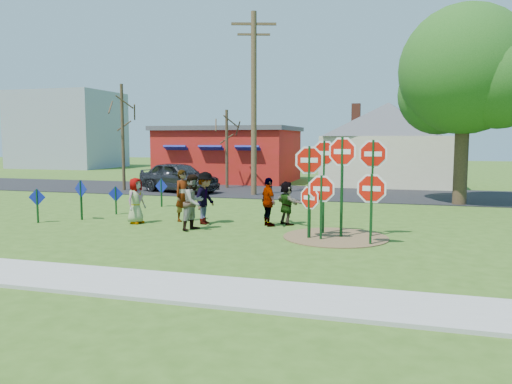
# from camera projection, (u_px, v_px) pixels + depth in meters

# --- Properties ---
(ground) EXTENTS (120.00, 120.00, 0.00)m
(ground) POSITION_uv_depth(u_px,v_px,m) (210.00, 225.00, 17.43)
(ground) COLOR #335317
(ground) RESTS_ON ground
(sidewalk) EXTENTS (22.00, 1.80, 0.08)m
(sidewalk) POSITION_uv_depth(u_px,v_px,m) (86.00, 279.00, 10.55)
(sidewalk) COLOR #9E9E99
(sidewalk) RESTS_ON ground
(road) EXTENTS (120.00, 7.50, 0.04)m
(road) POSITION_uv_depth(u_px,v_px,m) (284.00, 192.00, 28.42)
(road) COLOR black
(road) RESTS_ON ground
(dirt_patch) EXTENTS (3.20, 3.20, 0.03)m
(dirt_patch) POSITION_uv_depth(u_px,v_px,m) (336.00, 237.00, 15.23)
(dirt_patch) COLOR brown
(dirt_patch) RESTS_ON ground
(red_building) EXTENTS (9.40, 7.69, 3.90)m
(red_building) POSITION_uv_depth(u_px,v_px,m) (230.00, 154.00, 35.94)
(red_building) COLOR #A11D10
(red_building) RESTS_ON ground
(cream_house) EXTENTS (9.40, 9.40, 6.50)m
(cream_house) POSITION_uv_depth(u_px,v_px,m) (388.00, 140.00, 32.80)
(cream_house) COLOR beige
(cream_house) RESTS_ON ground
(distant_building) EXTENTS (10.00, 8.00, 8.00)m
(distant_building) POSITION_uv_depth(u_px,v_px,m) (68.00, 130.00, 53.41)
(distant_building) COLOR #8C939E
(distant_building) RESTS_ON ground
(stop_sign_a) EXTENTS (0.84, 0.48, 1.72)m
(stop_sign_a) POSITION_uv_depth(u_px,v_px,m) (310.00, 201.00, 14.95)
(stop_sign_a) COLOR #103C17
(stop_sign_a) RESTS_ON ground
(stop_sign_b) EXTENTS (1.06, 0.07, 3.09)m
(stop_sign_b) POSITION_uv_depth(u_px,v_px,m) (324.00, 163.00, 15.58)
(stop_sign_b) COLOR #103C17
(stop_sign_b) RESTS_ON ground
(stop_sign_c) EXTENTS (1.16, 0.32, 3.22)m
(stop_sign_c) POSITION_uv_depth(u_px,v_px,m) (342.00, 163.00, 14.99)
(stop_sign_c) COLOR #103C17
(stop_sign_c) RESTS_ON ground
(stop_sign_d) EXTENTS (1.17, 0.13, 3.13)m
(stop_sign_d) POSITION_uv_depth(u_px,v_px,m) (373.00, 163.00, 15.14)
(stop_sign_d) COLOR #103C17
(stop_sign_d) RESTS_ON ground
(stop_sign_e) EXTENTS (1.09, 0.08, 2.08)m
(stop_sign_e) POSITION_uv_depth(u_px,v_px,m) (321.00, 194.00, 14.72)
(stop_sign_e) COLOR #103C17
(stop_sign_e) RESTS_ON ground
(stop_sign_f) EXTENTS (1.14, 0.09, 2.18)m
(stop_sign_f) POSITION_uv_depth(u_px,v_px,m) (371.00, 193.00, 14.02)
(stop_sign_f) COLOR #103C17
(stop_sign_f) RESTS_ON ground
(stop_sign_g) EXTENTS (1.13, 0.24, 2.95)m
(stop_sign_g) POSITION_uv_depth(u_px,v_px,m) (309.00, 170.00, 14.85)
(stop_sign_g) COLOR #103C17
(stop_sign_g) RESTS_ON ground
(blue_diamond_a) EXTENTS (0.62, 0.14, 1.24)m
(blue_diamond_a) POSITION_uv_depth(u_px,v_px,m) (37.00, 202.00, 17.85)
(blue_diamond_a) COLOR #103C17
(blue_diamond_a) RESTS_ON ground
(blue_diamond_b) EXTENTS (0.65, 0.22, 1.49)m
(blue_diamond_b) POSITION_uv_depth(u_px,v_px,m) (81.00, 195.00, 18.50)
(blue_diamond_b) COLOR #103C17
(blue_diamond_b) RESTS_ON ground
(blue_diamond_c) EXTENTS (0.62, 0.11, 1.13)m
(blue_diamond_c) POSITION_uv_depth(u_px,v_px,m) (116.00, 197.00, 19.89)
(blue_diamond_c) COLOR #103C17
(blue_diamond_c) RESTS_ON ground
(blue_diamond_d) EXTENTS (0.65, 0.16, 1.25)m
(blue_diamond_d) POSITION_uv_depth(u_px,v_px,m) (161.00, 190.00, 22.12)
(blue_diamond_d) COLOR #103C17
(blue_diamond_d) RESTS_ON ground
(person_a) EXTENTS (0.67, 0.89, 1.63)m
(person_a) POSITION_uv_depth(u_px,v_px,m) (136.00, 201.00, 17.72)
(person_a) COLOR #3A407F
(person_a) RESTS_ON ground
(person_b) EXTENTS (0.73, 0.82, 1.89)m
(person_b) POSITION_uv_depth(u_px,v_px,m) (183.00, 196.00, 18.21)
(person_b) COLOR #286B63
(person_b) RESTS_ON ground
(person_c) EXTENTS (0.92, 1.05, 1.85)m
(person_c) POSITION_uv_depth(u_px,v_px,m) (194.00, 202.00, 16.43)
(person_c) COLOR brown
(person_c) RESTS_ON ground
(person_d) EXTENTS (0.74, 1.22, 1.85)m
(person_d) POSITION_uv_depth(u_px,v_px,m) (205.00, 198.00, 17.60)
(person_d) COLOR #333238
(person_d) RESTS_ON ground
(person_e) EXTENTS (0.93, 1.03, 1.68)m
(person_e) POSITION_uv_depth(u_px,v_px,m) (269.00, 202.00, 17.14)
(person_e) COLOR #53345E
(person_e) RESTS_ON ground
(person_f) EXTENTS (1.32, 1.33, 1.53)m
(person_f) POSITION_uv_depth(u_px,v_px,m) (287.00, 203.00, 17.49)
(person_f) COLOR #225B2A
(person_f) RESTS_ON ground
(suv) EXTENTS (5.37, 3.58, 1.70)m
(suv) POSITION_uv_depth(u_px,v_px,m) (179.00, 177.00, 28.13)
(suv) COLOR #333238
(suv) RESTS_ON road
(utility_pole) EXTENTS (2.27, 0.83, 9.59)m
(utility_pole) POSITION_uv_depth(u_px,v_px,m) (254.00, 100.00, 26.25)
(utility_pole) COLOR #4C3823
(utility_pole) RESTS_ON ground
(leafy_tree) EXTENTS (6.32, 5.76, 8.98)m
(leafy_tree) POSITION_uv_depth(u_px,v_px,m) (468.00, 77.00, 22.23)
(leafy_tree) COLOR #382819
(leafy_tree) RESTS_ON ground
(bare_tree_west) EXTENTS (1.80, 1.80, 6.17)m
(bare_tree_west) POSITION_uv_depth(u_px,v_px,m) (122.00, 122.00, 28.82)
(bare_tree_west) COLOR #382819
(bare_tree_west) RESTS_ON ground
(bare_tree_east) EXTENTS (1.80, 1.80, 4.78)m
(bare_tree_east) POSITION_uv_depth(u_px,v_px,m) (227.00, 138.00, 30.35)
(bare_tree_east) COLOR #382819
(bare_tree_east) RESTS_ON ground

